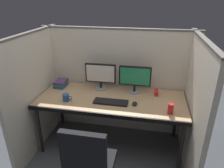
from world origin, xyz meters
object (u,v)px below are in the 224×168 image
monitor_left (101,75)px  monitor_right (135,78)px  keyboard_main (111,102)px  computer_mouse (135,104)px  book_stack (61,83)px  soda_can (171,109)px  desk (111,102)px  coffee_mug (66,98)px  red_stapler (156,92)px

monitor_left → monitor_right: 0.48m
monitor_left → keyboard_main: monitor_left is taller
computer_mouse → book_stack: book_stack is taller
monitor_right → soda_can: size_ratio=3.52×
desk → soda_can: soda_can is taller
desk → soda_can: size_ratio=15.57×
book_stack → coffee_mug: size_ratio=1.70×
desk → book_stack: (-0.80, 0.24, 0.10)m
monitor_right → monitor_left: bearing=178.1°
monitor_left → soda_can: bearing=-27.7°
soda_can → coffee_mug: bearing=177.6°
keyboard_main → computer_mouse: 0.30m
keyboard_main → book_stack: (-0.82, 0.35, 0.04)m
keyboard_main → desk: bearing=100.1°
soda_can → desk: bearing=162.9°
soda_can → red_stapler: bearing=108.4°
computer_mouse → coffee_mug: bearing=-175.6°
coffee_mug → soda_can: soda_can is taller
book_stack → soda_can: bearing=-17.0°
book_stack → soda_can: soda_can is taller
monitor_left → monitor_right: (0.48, -0.02, 0.00)m
soda_can → red_stapler: size_ratio=0.81×
keyboard_main → coffee_mug: (-0.57, -0.06, 0.04)m
keyboard_main → coffee_mug: size_ratio=3.41×
monitor_right → computer_mouse: monitor_right is taller
monitor_left → soda_can: 1.07m
keyboard_main → computer_mouse: bearing=0.8°
red_stapler → desk: bearing=-156.7°
monitor_left → coffee_mug: (-0.34, -0.44, -0.17)m
keyboard_main → coffee_mug: coffee_mug is taller
monitor_left → coffee_mug: size_ratio=3.41×
monitor_left → keyboard_main: (0.22, -0.38, -0.20)m
soda_can → red_stapler: (-0.16, 0.47, -0.03)m
keyboard_main → soda_can: (0.71, -0.12, 0.05)m
monitor_left → book_stack: 0.62m
book_stack → red_stapler: (1.37, 0.01, -0.02)m
keyboard_main → coffee_mug: bearing=-173.8°
coffee_mug → red_stapler: bearing=20.5°
computer_mouse → book_stack: (-1.11, 0.35, 0.03)m
coffee_mug → soda_can: 1.28m
red_stapler → coffee_mug: bearing=-159.5°
keyboard_main → monitor_left: bearing=120.6°
keyboard_main → computer_mouse: computer_mouse is taller
monitor_left → red_stapler: size_ratio=2.87×
desk → book_stack: book_stack is taller
monitor_left → book_stack: monitor_left is taller
coffee_mug → soda_can: (1.28, -0.05, 0.01)m
coffee_mug → soda_can: bearing=-2.4°
computer_mouse → red_stapler: size_ratio=0.64×
monitor_left → monitor_right: bearing=-1.9°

